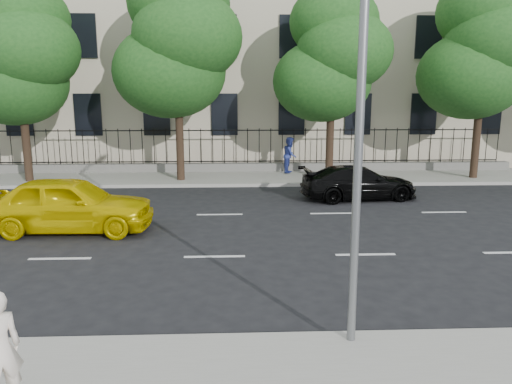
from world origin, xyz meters
TOP-DOWN VIEW (x-y plane):
  - ground at (0.00, 0.00)m, footprint 120.00×120.00m
  - far_sidewalk at (0.00, 14.00)m, footprint 60.00×4.00m
  - lane_markings at (0.00, 4.75)m, footprint 49.60×4.62m
  - masonry_building at (0.00, 22.95)m, footprint 34.60×12.11m
  - iron_fence at (0.00, 15.70)m, footprint 30.00×0.50m
  - street_light at (2.50, -1.77)m, footprint 0.25×3.32m
  - tree_b at (-8.96, 13.36)m, footprint 5.53×5.12m
  - tree_c at (-1.96, 13.36)m, footprint 5.89×5.50m
  - tree_d at (5.04, 13.36)m, footprint 5.34×4.94m
  - tree_e at (12.04, 13.36)m, footprint 5.71×5.31m
  - yellow_taxi at (-4.53, 5.07)m, footprint 5.11×2.15m
  - black_sedan at (5.47, 9.34)m, footprint 4.81×2.42m
  - pedestrian_far at (3.33, 14.97)m, footprint 0.91×1.04m

SIDE VIEW (x-z plane):
  - ground at x=0.00m, z-range 0.00..0.00m
  - lane_markings at x=0.00m, z-range 0.00..0.01m
  - far_sidewalk at x=0.00m, z-range 0.00..0.15m
  - iron_fence at x=0.00m, z-range -0.45..1.75m
  - black_sedan at x=5.47m, z-range 0.00..1.34m
  - yellow_taxi at x=-4.53m, z-range 0.00..1.72m
  - pedestrian_far at x=3.33m, z-range 0.15..1.97m
  - street_light at x=2.50m, z-range 1.12..9.17m
  - tree_d at x=5.04m, z-range 1.42..10.26m
  - tree_b at x=-8.96m, z-range 1.35..10.33m
  - tree_e at x=12.04m, z-range 1.47..10.93m
  - tree_c at x=-1.96m, z-range 1.51..11.31m
  - masonry_building at x=0.00m, z-range -0.23..18.27m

